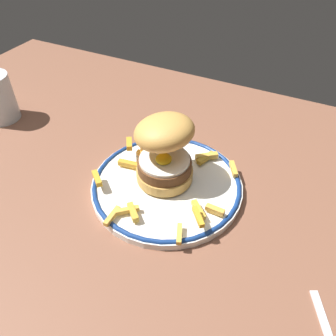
# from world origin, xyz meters

# --- Properties ---
(ground_plane) EXTENTS (1.34, 0.82, 0.04)m
(ground_plane) POSITION_xyz_m (0.00, 0.00, -0.02)
(ground_plane) COLOR brown
(dinner_plate) EXTENTS (0.25, 0.25, 0.02)m
(dinner_plate) POSITION_xyz_m (0.00, 0.01, 0.01)
(dinner_plate) COLOR white
(dinner_plate) RESTS_ON ground_plane
(burger) EXTENTS (0.12, 0.11, 0.12)m
(burger) POSITION_xyz_m (-0.01, 0.03, 0.07)
(burger) COLOR gold
(burger) RESTS_ON dinner_plate
(fries_pile) EXTENTS (0.22, 0.24, 0.03)m
(fries_pile) POSITION_xyz_m (-0.01, 0.02, 0.02)
(fries_pile) COLOR #C48A32
(fries_pile) RESTS_ON dinner_plate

